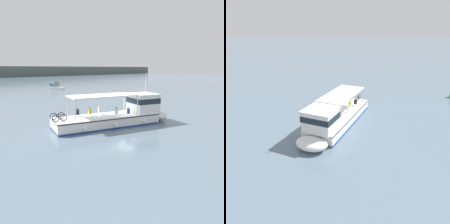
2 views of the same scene
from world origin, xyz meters
TOP-DOWN VIEW (x-y plane):
  - ground_plane at (0.00, 0.00)m, footprint 400.00×400.00m
  - ferry_main at (-0.78, 0.27)m, footprint 12.98×7.36m
  - motorboat_outer_anchorage at (26.76, 54.43)m, footprint 3.76×1.87m
  - motorboat_far_right at (16.77, 38.22)m, footprint 3.05×3.73m

SIDE VIEW (x-z plane):
  - ground_plane at x=0.00m, z-range 0.00..0.00m
  - motorboat_outer_anchorage at x=26.76m, z-range -0.09..1.17m
  - motorboat_far_right at x=16.77m, z-range -0.09..1.17m
  - ferry_main at x=-0.78m, z-range -1.64..3.68m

